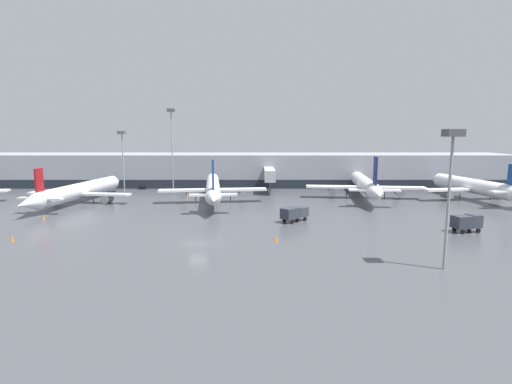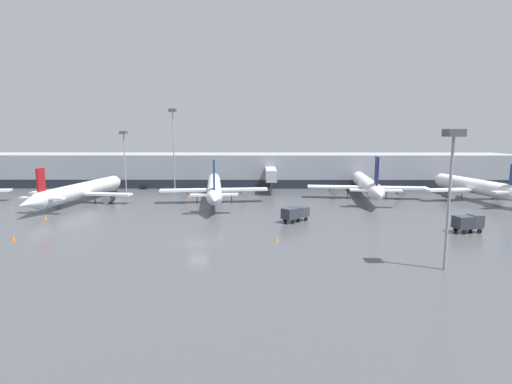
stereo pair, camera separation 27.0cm
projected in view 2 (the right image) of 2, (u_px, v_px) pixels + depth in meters
name	position (u px, v px, depth m)	size (l,w,h in m)	color
ground_plane	(198.00, 243.00, 54.81)	(320.00, 320.00, 0.00)	#424449
terminal_building	(230.00, 169.00, 115.40)	(160.00, 28.73, 9.00)	gray
parked_jet_0	(367.00, 185.00, 91.56)	(27.10, 35.25, 10.31)	white
parked_jet_1	(81.00, 191.00, 86.25)	(23.03, 37.07, 8.59)	silver
parked_jet_2	(476.00, 187.00, 89.39)	(23.94, 32.88, 8.87)	white
parked_jet_3	(214.00, 187.00, 86.27)	(23.32, 36.76, 10.21)	silver
service_truck_0	(295.00, 213.00, 67.89)	(5.16, 4.96, 2.48)	#2D333D
service_truck_1	(468.00, 222.00, 60.49)	(4.57, 2.90, 2.68)	#2D333D
traffic_cone_0	(13.00, 238.00, 55.97)	(0.46, 0.46, 0.79)	orange
traffic_cone_1	(189.00, 195.00, 94.09)	(0.47, 0.47, 0.73)	orange
traffic_cone_2	(45.00, 217.00, 69.75)	(0.47, 0.47, 0.74)	orange
traffic_cone_3	(276.00, 239.00, 55.96)	(0.49, 0.49, 0.60)	orange
apron_light_mast_0	(124.00, 143.00, 103.18)	(1.80, 1.80, 15.46)	gray
apron_light_mast_1	(173.00, 128.00, 100.76)	(1.80, 1.80, 21.01)	gray
apron_light_mast_2	(452.00, 158.00, 42.40)	(1.80, 1.80, 15.42)	gray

